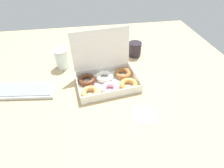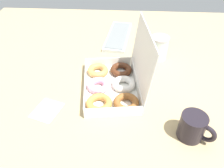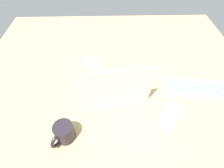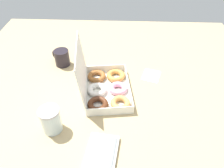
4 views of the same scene
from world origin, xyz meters
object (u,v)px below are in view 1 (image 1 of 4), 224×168
object	(u,v)px
donut_box	(107,79)
keyboard	(22,91)
glass_jar	(62,58)
coffee_mug	(135,49)

from	to	relation	value
donut_box	keyboard	bearing A→B (deg)	-179.82
glass_jar	keyboard	bearing A→B (deg)	-134.10
donut_box	coffee_mug	world-z (taller)	donut_box
donut_box	coffee_mug	size ratio (longest dim) A/B	3.18
keyboard	glass_jar	xyz separation A→B (cm)	(21.42, 22.10, 5.17)
donut_box	glass_jar	world-z (taller)	donut_box
keyboard	coffee_mug	distance (cm)	77.64
keyboard	glass_jar	bearing A→B (deg)	45.90
donut_box	keyboard	distance (cm)	47.67
coffee_mug	keyboard	bearing A→B (deg)	-158.21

